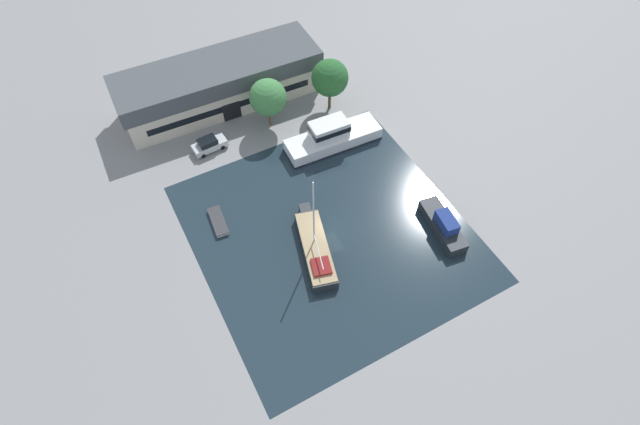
{
  "coord_description": "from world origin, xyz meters",
  "views": [
    {
      "loc": [
        -15.73,
        -26.85,
        45.45
      ],
      "look_at": [
        0.0,
        2.22,
        1.0
      ],
      "focal_mm": 28.0,
      "sensor_mm": 36.0,
      "label": 1
    }
  ],
  "objects_px": {
    "warehouse_building": "(219,83)",
    "cabin_boat": "(443,225)",
    "quay_tree_by_water": "(330,78)",
    "quay_tree_near_building": "(268,97)",
    "parked_car": "(209,144)",
    "motor_cruiser": "(332,137)",
    "sailboat_moored": "(315,248)",
    "small_dinghy": "(218,222)"
  },
  "relations": [
    {
      "from": "parked_car",
      "to": "cabin_boat",
      "type": "height_order",
      "value": "cabin_boat"
    },
    {
      "from": "warehouse_building",
      "to": "quay_tree_by_water",
      "type": "xyz_separation_m",
      "value": [
        12.1,
        -8.07,
        1.86
      ]
    },
    {
      "from": "small_dinghy",
      "to": "quay_tree_by_water",
      "type": "bearing_deg",
      "value": -146.45
    },
    {
      "from": "quay_tree_near_building",
      "to": "small_dinghy",
      "type": "xyz_separation_m",
      "value": [
        -11.85,
        -11.55,
        -4.29
      ]
    },
    {
      "from": "warehouse_building",
      "to": "motor_cruiser",
      "type": "bearing_deg",
      "value": -55.96
    },
    {
      "from": "motor_cruiser",
      "to": "small_dinghy",
      "type": "xyz_separation_m",
      "value": [
        -17.08,
        -4.59,
        -1.15
      ]
    },
    {
      "from": "motor_cruiser",
      "to": "warehouse_building",
      "type": "bearing_deg",
      "value": 35.02
    },
    {
      "from": "sailboat_moored",
      "to": "parked_car",
      "type": "bearing_deg",
      "value": 118.24
    },
    {
      "from": "parked_car",
      "to": "sailboat_moored",
      "type": "distance_m",
      "value": 20.09
    },
    {
      "from": "cabin_boat",
      "to": "sailboat_moored",
      "type": "bearing_deg",
      "value": 170.91
    },
    {
      "from": "motor_cruiser",
      "to": "small_dinghy",
      "type": "height_order",
      "value": "motor_cruiser"
    },
    {
      "from": "quay_tree_near_building",
      "to": "parked_car",
      "type": "bearing_deg",
      "value": -176.99
    },
    {
      "from": "quay_tree_near_building",
      "to": "quay_tree_by_water",
      "type": "height_order",
      "value": "quay_tree_by_water"
    },
    {
      "from": "quay_tree_near_building",
      "to": "motor_cruiser",
      "type": "bearing_deg",
      "value": -53.11
    },
    {
      "from": "quay_tree_near_building",
      "to": "motor_cruiser",
      "type": "height_order",
      "value": "quay_tree_near_building"
    },
    {
      "from": "quay_tree_by_water",
      "to": "cabin_boat",
      "type": "relative_size",
      "value": 0.97
    },
    {
      "from": "quay_tree_by_water",
      "to": "sailboat_moored",
      "type": "relative_size",
      "value": 0.67
    },
    {
      "from": "quay_tree_near_building",
      "to": "parked_car",
      "type": "distance_m",
      "value": 9.33
    },
    {
      "from": "quay_tree_near_building",
      "to": "small_dinghy",
      "type": "bearing_deg",
      "value": -135.73
    },
    {
      "from": "parked_car",
      "to": "sailboat_moored",
      "type": "bearing_deg",
      "value": 8.6
    },
    {
      "from": "warehouse_building",
      "to": "quay_tree_by_water",
      "type": "bearing_deg",
      "value": -31.97
    },
    {
      "from": "cabin_boat",
      "to": "parked_car",
      "type": "bearing_deg",
      "value": 135.36
    },
    {
      "from": "quay_tree_by_water",
      "to": "cabin_boat",
      "type": "distance_m",
      "value": 23.81
    },
    {
      "from": "quay_tree_near_building",
      "to": "cabin_boat",
      "type": "distance_m",
      "value": 26.3
    },
    {
      "from": "quay_tree_by_water",
      "to": "sailboat_moored",
      "type": "xyz_separation_m",
      "value": [
        -12.41,
        -19.23,
        -4.21
      ]
    },
    {
      "from": "warehouse_building",
      "to": "quay_tree_by_water",
      "type": "relative_size",
      "value": 3.67
    },
    {
      "from": "quay_tree_near_building",
      "to": "quay_tree_by_water",
      "type": "xyz_separation_m",
      "value": [
        8.33,
        -0.8,
        0.39
      ]
    },
    {
      "from": "warehouse_building",
      "to": "parked_car",
      "type": "bearing_deg",
      "value": -120.12
    },
    {
      "from": "warehouse_building",
      "to": "cabin_boat",
      "type": "distance_m",
      "value": 34.27
    },
    {
      "from": "parked_car",
      "to": "small_dinghy",
      "type": "distance_m",
      "value": 11.6
    },
    {
      "from": "quay_tree_near_building",
      "to": "parked_car",
      "type": "xyz_separation_m",
      "value": [
        -8.57,
        -0.45,
        -3.66
      ]
    },
    {
      "from": "sailboat_moored",
      "to": "motor_cruiser",
      "type": "height_order",
      "value": "sailboat_moored"
    },
    {
      "from": "warehouse_building",
      "to": "quay_tree_near_building",
      "type": "distance_m",
      "value": 8.32
    },
    {
      "from": "warehouse_building",
      "to": "sailboat_moored",
      "type": "xyz_separation_m",
      "value": [
        -0.31,
        -27.3,
        -2.35
      ]
    },
    {
      "from": "warehouse_building",
      "to": "cabin_boat",
      "type": "xyz_separation_m",
      "value": [
        13.3,
        -31.51,
        -2.12
      ]
    },
    {
      "from": "sailboat_moored",
      "to": "small_dinghy",
      "type": "height_order",
      "value": "sailboat_moored"
    },
    {
      "from": "warehouse_building",
      "to": "sailboat_moored",
      "type": "bearing_deg",
      "value": -88.94
    },
    {
      "from": "quay_tree_near_building",
      "to": "parked_car",
      "type": "height_order",
      "value": "quay_tree_near_building"
    },
    {
      "from": "quay_tree_by_water",
      "to": "parked_car",
      "type": "xyz_separation_m",
      "value": [
        -16.9,
        0.35,
        -4.05
      ]
    },
    {
      "from": "quay_tree_near_building",
      "to": "motor_cruiser",
      "type": "relative_size",
      "value": 0.55
    },
    {
      "from": "sailboat_moored",
      "to": "cabin_boat",
      "type": "bearing_deg",
      "value": -1.85
    },
    {
      "from": "motor_cruiser",
      "to": "cabin_boat",
      "type": "bearing_deg",
      "value": -163.33
    }
  ]
}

